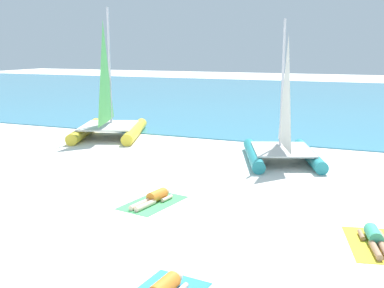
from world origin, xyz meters
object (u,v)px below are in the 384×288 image
at_px(sunbather_right, 375,238).
at_px(sailboat_teal, 282,141).
at_px(sunbather_left, 154,198).
at_px(sailboat_yellow, 109,118).
at_px(towel_right, 375,245).
at_px(towel_left, 153,203).

bearing_deg(sunbather_right, sailboat_teal, 103.93).
distance_m(sailboat_teal, sunbather_right, 7.42).
bearing_deg(sunbather_left, sailboat_yellow, 139.33).
bearing_deg(sailboat_teal, towel_right, -83.30).
relative_size(towel_left, sunbather_left, 1.21).
bearing_deg(towel_left, sailboat_yellow, 128.76).
bearing_deg(sailboat_teal, sunbather_left, -131.39).
bearing_deg(sailboat_teal, towel_left, -131.28).
relative_size(sailboat_yellow, towel_right, 3.17).
xyz_separation_m(towel_left, sunbather_left, (0.01, 0.07, 0.13)).
xyz_separation_m(sunbather_left, sunbather_right, (5.66, -0.66, 0.00)).
bearing_deg(sailboat_yellow, sailboat_teal, -31.90).
height_order(sailboat_teal, sunbather_left, sailboat_teal).
distance_m(towel_right, sunbather_right, 0.14).
relative_size(towel_left, towel_right, 1.00).
bearing_deg(sunbather_left, sailboat_teal, 78.81).
height_order(sailboat_yellow, towel_left, sailboat_yellow).
bearing_deg(towel_right, sunbather_right, 102.82).
distance_m(sunbather_left, sunbather_right, 5.70).
xyz_separation_m(sailboat_teal, towel_left, (-2.35, -6.00, -0.77)).
distance_m(towel_left, towel_right, 5.72).
distance_m(sailboat_teal, towel_left, 6.49).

